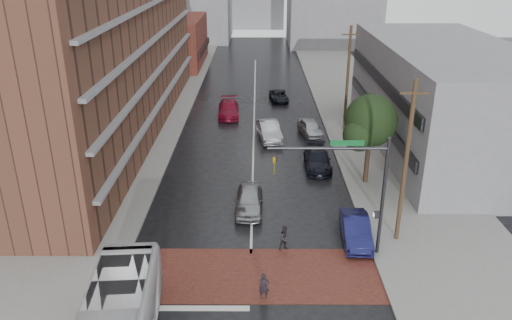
{
  "coord_description": "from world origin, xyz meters",
  "views": [
    {
      "loc": [
        0.39,
        -22.03,
        16.3
      ],
      "look_at": [
        0.27,
        8.23,
        3.5
      ],
      "focal_mm": 35.0,
      "sensor_mm": 36.0,
      "label": 1
    }
  ],
  "objects_px": {
    "car_travel_c": "(228,109)",
    "car_parked_near": "(356,230)",
    "pedestrian_b": "(285,238)",
    "car_parked_mid": "(317,159)",
    "car_travel_a": "(249,200)",
    "car_parked_far": "(311,128)",
    "car_travel_b": "(269,131)",
    "suv_travel": "(279,96)",
    "pedestrian_a": "(264,286)"
  },
  "relations": [
    {
      "from": "car_travel_a",
      "to": "car_parked_mid",
      "type": "xyz_separation_m",
      "value": [
        5.39,
        7.18,
        -0.05
      ]
    },
    {
      "from": "car_travel_c",
      "to": "car_parked_near",
      "type": "relative_size",
      "value": 1.19
    },
    {
      "from": "pedestrian_a",
      "to": "car_parked_near",
      "type": "xyz_separation_m",
      "value": [
        5.58,
        5.5,
        0.02
      ]
    },
    {
      "from": "car_travel_b",
      "to": "suv_travel",
      "type": "distance_m",
      "value": 12.81
    },
    {
      "from": "pedestrian_a",
      "to": "car_travel_c",
      "type": "relative_size",
      "value": 0.27
    },
    {
      "from": "pedestrian_a",
      "to": "pedestrian_b",
      "type": "xyz_separation_m",
      "value": [
        1.28,
        4.5,
        0.03
      ]
    },
    {
      "from": "pedestrian_a",
      "to": "car_parked_far",
      "type": "relative_size",
      "value": 0.33
    },
    {
      "from": "pedestrian_b",
      "to": "car_parked_near",
      "type": "bearing_deg",
      "value": -11.62
    },
    {
      "from": "pedestrian_a",
      "to": "suv_travel",
      "type": "xyz_separation_m",
      "value": [
        2.12,
        35.77,
        -0.14
      ]
    },
    {
      "from": "car_travel_c",
      "to": "car_parked_near",
      "type": "height_order",
      "value": "car_travel_c"
    },
    {
      "from": "pedestrian_b",
      "to": "car_travel_c",
      "type": "distance_m",
      "value": 25.99
    },
    {
      "from": "car_travel_b",
      "to": "pedestrian_b",
      "type": "bearing_deg",
      "value": -96.61
    },
    {
      "from": "car_parked_mid",
      "to": "pedestrian_a",
      "type": "bearing_deg",
      "value": -104.58
    },
    {
      "from": "pedestrian_b",
      "to": "car_parked_mid",
      "type": "relative_size",
      "value": 0.31
    },
    {
      "from": "car_travel_b",
      "to": "car_parked_mid",
      "type": "distance_m",
      "value": 7.57
    },
    {
      "from": "car_travel_b",
      "to": "car_parked_far",
      "type": "bearing_deg",
      "value": 5.19
    },
    {
      "from": "car_travel_a",
      "to": "car_travel_b",
      "type": "relative_size",
      "value": 0.9
    },
    {
      "from": "car_parked_near",
      "to": "car_parked_far",
      "type": "distance_m",
      "value": 18.51
    },
    {
      "from": "pedestrian_b",
      "to": "car_travel_b",
      "type": "bearing_deg",
      "value": 67.02
    },
    {
      "from": "car_travel_c",
      "to": "pedestrian_b",
      "type": "bearing_deg",
      "value": -82.09
    },
    {
      "from": "pedestrian_b",
      "to": "car_travel_b",
      "type": "relative_size",
      "value": 0.3
    },
    {
      "from": "car_travel_c",
      "to": "car_parked_mid",
      "type": "relative_size",
      "value": 1.08
    },
    {
      "from": "car_parked_far",
      "to": "suv_travel",
      "type": "bearing_deg",
      "value": 91.17
    },
    {
      "from": "pedestrian_b",
      "to": "car_parked_near",
      "type": "xyz_separation_m",
      "value": [
        4.3,
        1.0,
        -0.01
      ]
    },
    {
      "from": "pedestrian_a",
      "to": "car_parked_near",
      "type": "distance_m",
      "value": 7.84
    },
    {
      "from": "pedestrian_a",
      "to": "car_parked_near",
      "type": "relative_size",
      "value": 0.32
    },
    {
      "from": "car_parked_near",
      "to": "car_parked_mid",
      "type": "xyz_separation_m",
      "value": [
        -1.1,
        10.97,
        -0.02
      ]
    },
    {
      "from": "car_travel_a",
      "to": "car_travel_c",
      "type": "bearing_deg",
      "value": 97.88
    },
    {
      "from": "suv_travel",
      "to": "pedestrian_a",
      "type": "bearing_deg",
      "value": -98.19
    },
    {
      "from": "car_parked_far",
      "to": "car_parked_near",
      "type": "bearing_deg",
      "value": -98.1
    },
    {
      "from": "pedestrian_b",
      "to": "car_parked_mid",
      "type": "distance_m",
      "value": 12.39
    },
    {
      "from": "pedestrian_b",
      "to": "car_parked_mid",
      "type": "height_order",
      "value": "pedestrian_b"
    },
    {
      "from": "car_travel_a",
      "to": "car_travel_b",
      "type": "bearing_deg",
      "value": 84.19
    },
    {
      "from": "pedestrian_b",
      "to": "car_parked_near",
      "type": "relative_size",
      "value": 0.34
    },
    {
      "from": "pedestrian_a",
      "to": "car_parked_mid",
      "type": "distance_m",
      "value": 17.07
    },
    {
      "from": "car_travel_c",
      "to": "car_parked_mid",
      "type": "distance_m",
      "value": 15.73
    },
    {
      "from": "pedestrian_b",
      "to": "car_travel_b",
      "type": "distance_m",
      "value": 18.55
    },
    {
      "from": "car_travel_b",
      "to": "car_parked_near",
      "type": "height_order",
      "value": "car_travel_b"
    },
    {
      "from": "pedestrian_b",
      "to": "car_travel_b",
      "type": "xyz_separation_m",
      "value": [
        -0.56,
        18.54,
        0.07
      ]
    },
    {
      "from": "car_parked_near",
      "to": "car_travel_b",
      "type": "bearing_deg",
      "value": 108.08
    },
    {
      "from": "car_travel_a",
      "to": "car_parked_mid",
      "type": "height_order",
      "value": "car_travel_a"
    },
    {
      "from": "car_travel_b",
      "to": "suv_travel",
      "type": "height_order",
      "value": "car_travel_b"
    },
    {
      "from": "pedestrian_a",
      "to": "car_travel_c",
      "type": "height_order",
      "value": "car_travel_c"
    },
    {
      "from": "pedestrian_b",
      "to": "car_travel_a",
      "type": "relative_size",
      "value": 0.33
    },
    {
      "from": "car_parked_far",
      "to": "car_travel_a",
      "type": "bearing_deg",
      "value": -121.69
    },
    {
      "from": "pedestrian_b",
      "to": "car_travel_b",
      "type": "height_order",
      "value": "car_travel_b"
    },
    {
      "from": "car_travel_b",
      "to": "car_parked_near",
      "type": "relative_size",
      "value": 1.12
    },
    {
      "from": "pedestrian_b",
      "to": "car_travel_c",
      "type": "relative_size",
      "value": 0.28
    },
    {
      "from": "pedestrian_a",
      "to": "car_travel_c",
      "type": "xyz_separation_m",
      "value": [
        -3.44,
        30.06,
        0.05
      ]
    },
    {
      "from": "car_parked_mid",
      "to": "car_travel_c",
      "type": "bearing_deg",
      "value": 120.88
    }
  ]
}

